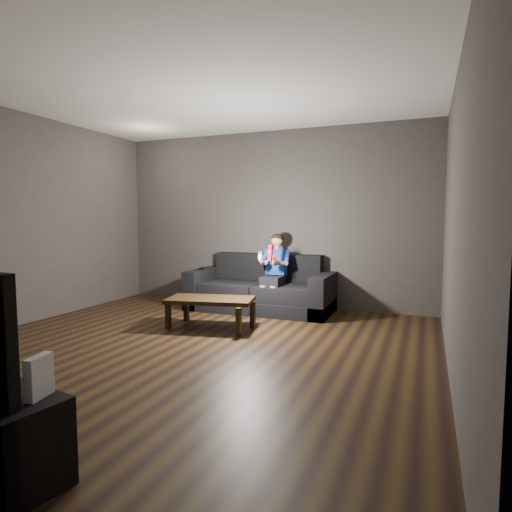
% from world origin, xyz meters
% --- Properties ---
extents(floor, '(5.00, 5.00, 0.00)m').
position_xyz_m(floor, '(0.00, 0.00, 0.00)').
color(floor, black).
rests_on(floor, ground).
extents(back_wall, '(5.00, 0.04, 2.70)m').
position_xyz_m(back_wall, '(0.00, 2.50, 1.35)').
color(back_wall, '#3B3733').
rests_on(back_wall, ground).
extents(left_wall, '(0.04, 5.00, 2.70)m').
position_xyz_m(left_wall, '(-2.50, 0.00, 1.35)').
color(left_wall, '#3B3733').
rests_on(left_wall, ground).
extents(right_wall, '(0.04, 5.00, 2.70)m').
position_xyz_m(right_wall, '(2.50, 0.00, 1.35)').
color(right_wall, '#3B3733').
rests_on(right_wall, ground).
extents(ceiling, '(5.00, 5.00, 0.02)m').
position_xyz_m(ceiling, '(0.00, 0.00, 2.70)').
color(ceiling, silver).
rests_on(ceiling, back_wall).
extents(sofa, '(2.11, 0.91, 0.82)m').
position_xyz_m(sofa, '(0.02, 2.06, 0.27)').
color(sofa, black).
rests_on(sofa, floor).
extents(child, '(0.42, 0.52, 1.03)m').
position_xyz_m(child, '(0.26, 2.00, 0.68)').
color(child, black).
rests_on(child, sofa).
extents(wii_remote_red, '(0.06, 0.08, 0.22)m').
position_xyz_m(wii_remote_red, '(0.34, 1.60, 0.89)').
color(wii_remote_red, red).
rests_on(wii_remote_red, child).
extents(nunchuk_white, '(0.07, 0.10, 0.15)m').
position_xyz_m(nunchuk_white, '(0.19, 1.60, 0.84)').
color(nunchuk_white, silver).
rests_on(nunchuk_white, child).
extents(wii_remote_black, '(0.06, 0.16, 0.03)m').
position_xyz_m(wii_remote_black, '(-0.93, 1.98, 0.59)').
color(wii_remote_black, black).
rests_on(wii_remote_black, sofa).
extents(coffee_table, '(1.13, 0.73, 0.38)m').
position_xyz_m(coffee_table, '(-0.16, 0.83, 0.33)').
color(coffee_table, black).
rests_on(coffee_table, floor).
extents(wii_console, '(0.08, 0.17, 0.21)m').
position_xyz_m(wii_console, '(0.52, -2.27, 0.56)').
color(wii_console, silver).
rests_on(wii_console, media_console).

